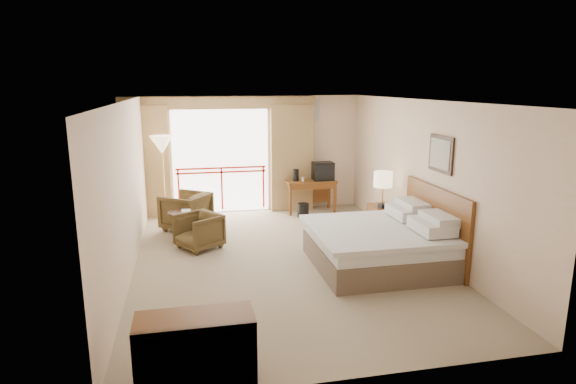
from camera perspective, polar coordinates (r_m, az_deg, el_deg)
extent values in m
plane|color=gray|center=(8.37, -0.41, -8.04)|extent=(7.00, 7.00, 0.00)
plane|color=white|center=(7.83, -0.44, 10.77)|extent=(7.00, 7.00, 0.00)
plane|color=beige|center=(11.39, -3.95, 4.53)|extent=(5.00, 0.00, 5.00)
plane|color=beige|center=(4.73, 8.13, -7.35)|extent=(5.00, 0.00, 5.00)
plane|color=beige|center=(7.89, -18.51, 0.24)|extent=(0.00, 7.00, 7.00)
plane|color=beige|center=(8.82, 15.70, 1.69)|extent=(0.00, 7.00, 7.00)
plane|color=white|center=(11.31, -7.95, 3.61)|extent=(2.40, 0.00, 2.40)
cube|color=red|center=(11.33, -7.90, 2.34)|extent=(2.09, 0.03, 0.04)
cube|color=red|center=(11.32, -7.92, 2.84)|extent=(2.09, 0.03, 0.04)
cube|color=red|center=(11.39, -12.81, 0.14)|extent=(0.04, 0.03, 1.00)
cube|color=red|center=(11.41, -7.84, 0.37)|extent=(0.04, 0.03, 1.00)
cube|color=red|center=(11.52, -2.93, 0.59)|extent=(0.04, 0.03, 1.00)
cube|color=olive|center=(11.19, -16.38, 3.37)|extent=(1.00, 0.26, 2.50)
cube|color=olive|center=(11.41, 0.40, 4.06)|extent=(1.00, 0.26, 2.50)
cube|color=olive|center=(11.08, -8.12, 10.44)|extent=(4.40, 0.22, 0.28)
cube|color=silver|center=(11.52, 2.50, 9.63)|extent=(0.50, 0.04, 0.50)
cube|color=brown|center=(8.16, 10.56, -7.31)|extent=(2.05, 2.00, 0.40)
cube|color=silver|center=(8.07, 10.64, -5.31)|extent=(2.01, 1.96, 0.22)
cube|color=silver|center=(8.01, 10.35, -4.45)|extent=(2.09, 2.06, 0.08)
cube|color=silver|center=(7.89, 16.68, -3.91)|extent=(0.50, 0.75, 0.18)
cube|color=silver|center=(8.66, 13.87, -2.28)|extent=(0.50, 0.75, 0.18)
cube|color=silver|center=(7.92, 17.57, -3.00)|extent=(0.40, 0.70, 0.14)
cube|color=silver|center=(8.69, 14.69, -1.46)|extent=(0.40, 0.70, 0.14)
cube|color=#5D2F11|center=(8.45, 17.04, -3.76)|extent=(0.06, 2.10, 1.30)
cube|color=black|center=(8.21, 17.67, 4.31)|extent=(0.03, 0.72, 0.60)
cube|color=silver|center=(8.20, 17.55, 4.31)|extent=(0.01, 0.60, 0.48)
cube|color=#5D2F11|center=(9.64, 11.11, -3.44)|extent=(0.47, 0.55, 0.65)
cylinder|color=tan|center=(9.59, 11.09, -1.26)|extent=(0.15, 0.15, 0.04)
cylinder|color=tan|center=(9.54, 11.14, -0.14)|extent=(0.03, 0.03, 0.38)
cylinder|color=#FFE5B2|center=(9.49, 11.21, 1.48)|extent=(0.36, 0.36, 0.30)
cube|color=black|center=(9.39, 11.28, -1.57)|extent=(0.21, 0.18, 0.08)
cube|color=#5D2F11|center=(11.26, 2.68, 1.27)|extent=(1.16, 0.56, 0.05)
cube|color=#5D2F11|center=(10.99, 0.29, -1.01)|extent=(0.06, 0.06, 0.72)
cube|color=#5D2F11|center=(11.26, 5.59, -0.74)|extent=(0.06, 0.06, 0.72)
cube|color=#5D2F11|center=(11.45, -0.22, -0.45)|extent=(0.06, 0.06, 0.72)
cube|color=#5D2F11|center=(11.71, 4.88, -0.21)|extent=(0.06, 0.06, 0.72)
cube|color=#5D2F11|center=(11.55, 2.36, 0.05)|extent=(1.06, 0.03, 0.53)
cube|color=#5D2F11|center=(11.04, 3.00, 0.62)|extent=(1.06, 0.03, 0.12)
cube|color=black|center=(11.30, 4.17, 2.48)|extent=(0.47, 0.36, 0.43)
cube|color=black|center=(11.13, 4.42, 2.32)|extent=(0.43, 0.02, 0.34)
cylinder|color=black|center=(11.15, 0.95, 2.00)|extent=(0.17, 0.17, 0.28)
cylinder|color=white|center=(11.15, 1.75, 1.52)|extent=(0.09, 0.09, 0.10)
cylinder|color=black|center=(10.92, 1.80, -2.18)|extent=(0.30, 0.30, 0.32)
imported|color=#41321B|center=(10.28, -11.91, -4.33)|extent=(1.18, 1.17, 0.78)
imported|color=#41321B|center=(9.08, -10.45, -6.56)|extent=(0.99, 0.98, 0.65)
cylinder|color=black|center=(9.44, -12.52, -2.41)|extent=(0.52, 0.52, 0.04)
cylinder|color=black|center=(9.52, -12.44, -3.98)|extent=(0.06, 0.06, 0.52)
cylinder|color=black|center=(9.59, -12.37, -5.47)|extent=(0.37, 0.37, 0.03)
imported|color=white|center=(9.44, -12.52, -2.29)|extent=(0.18, 0.24, 0.02)
cylinder|color=tan|center=(10.88, -14.26, -3.41)|extent=(0.31, 0.31, 0.03)
cylinder|color=tan|center=(10.69, -14.49, 0.75)|extent=(0.03, 0.03, 1.65)
cone|color=#FFE5B2|center=(10.55, -14.75, 5.44)|extent=(0.48, 0.48, 0.39)
cube|color=#5D2F11|center=(5.06, -10.85, -18.17)|extent=(1.15, 0.48, 0.77)
cube|color=black|center=(4.86, -10.78, -19.61)|extent=(1.06, 0.02, 0.67)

